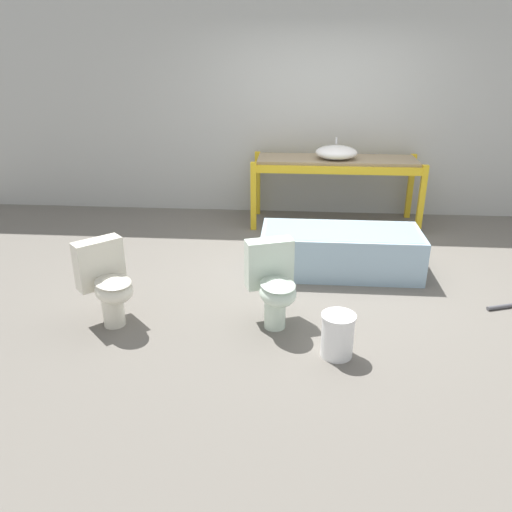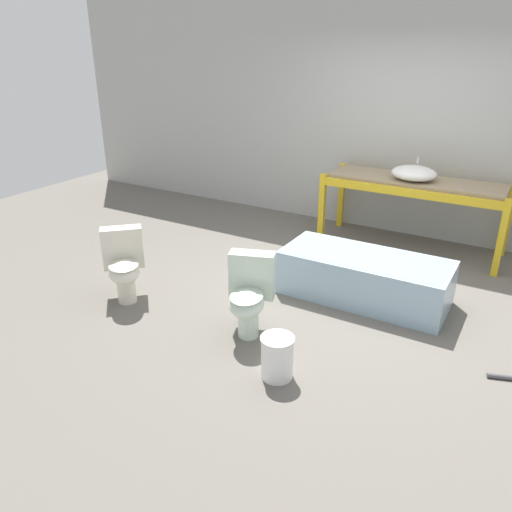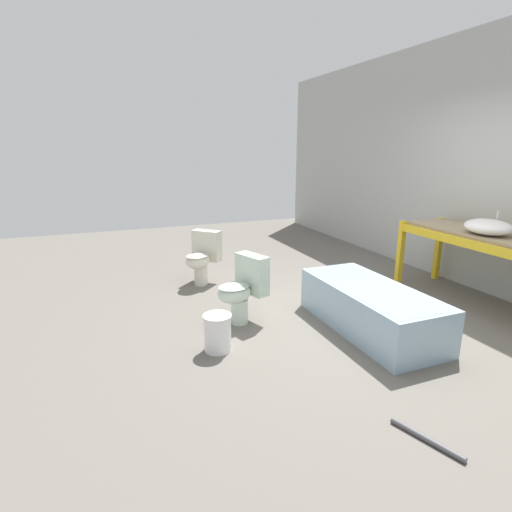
{
  "view_description": "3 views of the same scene",
  "coord_description": "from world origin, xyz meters",
  "px_view_note": "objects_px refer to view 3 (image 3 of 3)",
  "views": [
    {
      "loc": [
        -0.29,
        -4.85,
        2.15
      ],
      "look_at": [
        -0.59,
        -1.09,
        0.57
      ],
      "focal_mm": 35.0,
      "sensor_mm": 36.0,
      "label": 1
    },
    {
      "loc": [
        1.51,
        -4.39,
        2.35
      ],
      "look_at": [
        -0.47,
        -1.02,
        0.67
      ],
      "focal_mm": 35.0,
      "sensor_mm": 36.0,
      "label": 2
    },
    {
      "loc": [
        3.23,
        -2.51,
        1.78
      ],
      "look_at": [
        -0.48,
        -1.02,
        0.69
      ],
      "focal_mm": 28.0,
      "sensor_mm": 36.0,
      "label": 3
    }
  ],
  "objects_px": {
    "sink_basin": "(488,227)",
    "toilet_near": "(202,256)",
    "toilet_far": "(243,287)",
    "bathtub_main": "(370,305)",
    "bucket_white": "(218,332)"
  },
  "relations": [
    {
      "from": "sink_basin",
      "to": "toilet_near",
      "type": "relative_size",
      "value": 0.73
    },
    {
      "from": "sink_basin",
      "to": "toilet_far",
      "type": "xyz_separation_m",
      "value": [
        -0.65,
        -2.61,
        -0.56
      ]
    },
    {
      "from": "bathtub_main",
      "to": "sink_basin",
      "type": "bearing_deg",
      "value": 89.28
    },
    {
      "from": "bathtub_main",
      "to": "toilet_far",
      "type": "bearing_deg",
      "value": -119.28
    },
    {
      "from": "sink_basin",
      "to": "toilet_far",
      "type": "height_order",
      "value": "sink_basin"
    },
    {
      "from": "sink_basin",
      "to": "bathtub_main",
      "type": "xyz_separation_m",
      "value": [
        -0.02,
        -1.48,
        -0.69
      ]
    },
    {
      "from": "sink_basin",
      "to": "toilet_far",
      "type": "bearing_deg",
      "value": -104.01
    },
    {
      "from": "sink_basin",
      "to": "toilet_near",
      "type": "height_order",
      "value": "sink_basin"
    },
    {
      "from": "bathtub_main",
      "to": "toilet_near",
      "type": "distance_m",
      "value": 2.34
    },
    {
      "from": "toilet_far",
      "to": "bucket_white",
      "type": "relative_size",
      "value": 2.06
    },
    {
      "from": "sink_basin",
      "to": "bucket_white",
      "type": "relative_size",
      "value": 1.51
    },
    {
      "from": "toilet_near",
      "to": "sink_basin",
      "type": "bearing_deg",
      "value": 9.14
    },
    {
      "from": "sink_basin",
      "to": "toilet_near",
      "type": "bearing_deg",
      "value": -126.73
    },
    {
      "from": "toilet_near",
      "to": "bucket_white",
      "type": "relative_size",
      "value": 2.06
    },
    {
      "from": "bathtub_main",
      "to": "bucket_white",
      "type": "distance_m",
      "value": 1.56
    }
  ]
}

